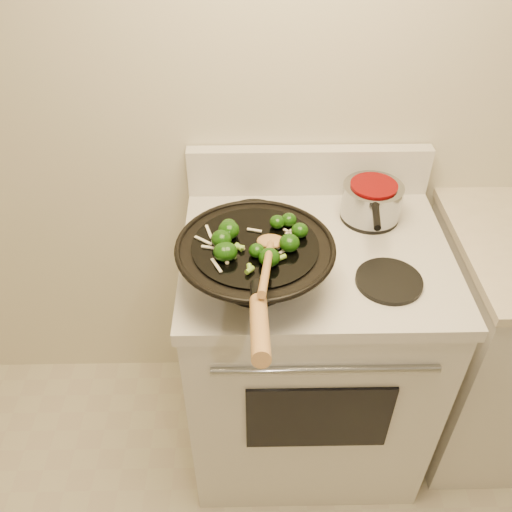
{
  "coord_description": "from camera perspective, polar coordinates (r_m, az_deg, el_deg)",
  "views": [
    {
      "loc": [
        -0.49,
        -0.04,
        1.92
      ],
      "look_at": [
        -0.47,
        1.01,
        1.03
      ],
      "focal_mm": 38.0,
      "sensor_mm": 36.0,
      "label": 1
    }
  ],
  "objects": [
    {
      "name": "stirfry",
      "position": [
        1.35,
        -0.25,
        1.63
      ],
      "size": [
        0.29,
        0.22,
        0.05
      ],
      "color": "#123908",
      "rests_on": "wok"
    },
    {
      "name": "saucepan",
      "position": [
        1.69,
        12.09,
        5.81
      ],
      "size": [
        0.18,
        0.29,
        0.11
      ],
      "color": "#93979B",
      "rests_on": "stove"
    },
    {
      "name": "wok",
      "position": [
        1.4,
        -0.07,
        -0.67
      ],
      "size": [
        0.41,
        0.68,
        0.26
      ],
      "color": "black",
      "rests_on": "stove"
    },
    {
      "name": "wooden_spoon",
      "position": [
        1.28,
        1.35,
        0.14
      ],
      "size": [
        0.08,
        0.33,
        0.12
      ],
      "color": "#A87742",
      "rests_on": "wok"
    },
    {
      "name": "stove",
      "position": [
        1.9,
        5.37,
        -9.67
      ],
      "size": [
        0.78,
        0.67,
        1.08
      ],
      "color": "silver",
      "rests_on": "ground"
    }
  ]
}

